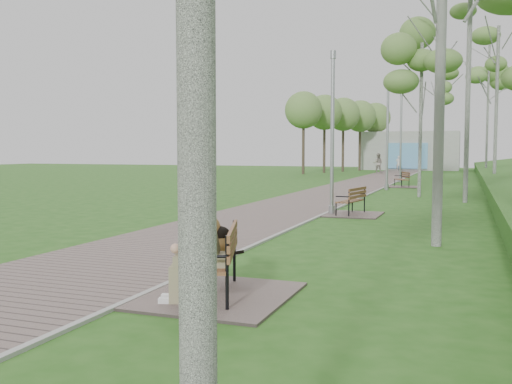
% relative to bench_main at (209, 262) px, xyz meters
% --- Properties ---
extents(ground, '(120.00, 120.00, 0.00)m').
position_rel_bench_main_xyz_m(ground, '(-0.89, 4.32, -0.50)').
color(ground, '#235415').
rests_on(ground, ground).
extents(walkway, '(3.50, 67.00, 0.04)m').
position_rel_bench_main_xyz_m(walkway, '(-2.64, 25.82, -0.48)').
color(walkway, '#72615C').
rests_on(walkway, ground).
extents(kerb, '(0.10, 67.00, 0.05)m').
position_rel_bench_main_xyz_m(kerb, '(-0.89, 25.82, -0.47)').
color(kerb, '#999993').
rests_on(kerb, ground).
extents(building_north, '(10.00, 5.20, 4.00)m').
position_rel_bench_main_xyz_m(building_north, '(-2.39, 55.29, 1.50)').
color(building_north, '#9E9E99').
rests_on(building_north, ground).
extents(bench_main, '(2.02, 2.24, 1.76)m').
position_rel_bench_main_xyz_m(bench_main, '(0.00, 0.00, 0.00)').
color(bench_main, '#72615C').
rests_on(bench_main, ground).
extents(bench_second, '(1.79, 1.99, 1.10)m').
position_rel_bench_main_xyz_m(bench_second, '(-0.08, 10.80, -0.29)').
color(bench_second, '#72615C').
rests_on(bench_second, ground).
extents(bench_third, '(1.72, 1.91, 1.06)m').
position_rel_bench_main_xyz_m(bench_third, '(-0.04, 25.49, -0.30)').
color(bench_third, '#72615C').
rests_on(bench_third, ground).
extents(lamp_post_near, '(0.20, 0.20, 5.18)m').
position_rel_bench_main_xyz_m(lamp_post_near, '(-0.68, 10.70, 1.92)').
color(lamp_post_near, '#95979C').
rests_on(lamp_post_near, ground).
extents(lamp_post_second, '(0.22, 0.22, 5.59)m').
position_rel_bench_main_xyz_m(lamp_post_second, '(-0.53, 22.84, 2.12)').
color(lamp_post_second, '#95979C').
rests_on(lamp_post_second, ground).
extents(lamp_post_third, '(0.22, 0.22, 5.80)m').
position_rel_bench_main_xyz_m(lamp_post_third, '(-0.68, 30.51, 2.21)').
color(lamp_post_third, '#95979C').
rests_on(lamp_post_third, ground).
extents(lamp_post_far, '(0.21, 0.21, 5.36)m').
position_rel_bench_main_xyz_m(lamp_post_far, '(-0.71, 46.63, 2.01)').
color(lamp_post_far, '#95979C').
rests_on(lamp_post_far, ground).
extents(pedestrian_near, '(0.58, 0.41, 1.53)m').
position_rel_bench_main_xyz_m(pedestrian_near, '(-2.98, 50.56, 0.27)').
color(pedestrian_near, silver).
rests_on(pedestrian_near, ground).
extents(pedestrian_far, '(0.91, 0.73, 1.80)m').
position_rel_bench_main_xyz_m(pedestrian_far, '(-4.09, 44.27, 0.40)').
color(pedestrian_far, gray).
rests_on(pedestrian_far, ground).
extents(birch_mid_a, '(2.72, 2.72, 10.49)m').
position_rel_bench_main_xyz_m(birch_mid_a, '(2.20, 19.95, 7.74)').
color(birch_mid_a, silver).
rests_on(birch_mid_a, ground).
extents(birch_mid_c, '(2.43, 2.43, 6.97)m').
position_rel_bench_main_xyz_m(birch_mid_c, '(1.40, 18.83, 4.97)').
color(birch_mid_c, silver).
rests_on(birch_mid_c, ground).
extents(birch_far_a, '(2.81, 2.81, 8.87)m').
position_rel_bench_main_xyz_m(birch_far_a, '(4.72, 25.54, 6.47)').
color(birch_far_a, silver).
rests_on(birch_far_a, ground).
extents(birch_far_b, '(2.55, 2.55, 8.25)m').
position_rel_bench_main_xyz_m(birch_far_b, '(1.30, 36.14, 5.98)').
color(birch_far_b, silver).
rests_on(birch_far_b, ground).
extents(birch_far_c, '(2.74, 2.74, 9.77)m').
position_rel_bench_main_xyz_m(birch_far_c, '(4.62, 36.33, 7.18)').
color(birch_far_c, silver).
rests_on(birch_far_c, ground).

